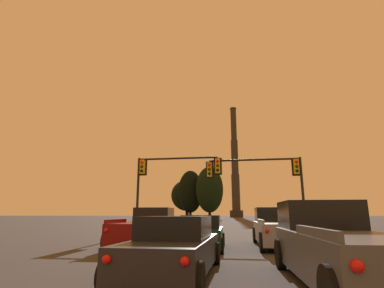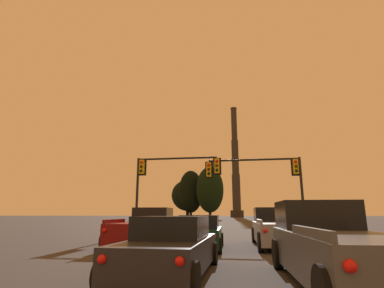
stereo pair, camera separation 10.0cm
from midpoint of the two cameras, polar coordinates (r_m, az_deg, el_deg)
name	(u,v)px [view 2 (the right image)]	position (r m, az deg, el deg)	size (l,w,h in m)	color
sedan_center_lane_second	(171,247)	(8.02, -3.58, -19.00)	(2.02, 4.72, 1.43)	#232328
pickup_truck_right_lane_front	(277,229)	(15.38, 16.03, -15.25)	(2.28, 5.54, 1.82)	gray
hatchback_center_lane_front	(201,233)	(13.65, 1.88, -16.64)	(2.06, 4.16, 1.44)	#0F3823
pickup_truck_left_lane_front	(146,228)	(15.43, -8.63, -15.59)	(2.35, 5.56, 1.82)	maroon
pickup_truck_right_lane_second	(336,246)	(7.57, 26.07, -17.05)	(2.37, 5.57, 1.82)	#4C4F54
traffic_light_overhead_right	(266,175)	(21.90, 14.08, -5.74)	(6.89, 0.50, 5.40)	black
traffic_light_overhead_left	(166,174)	(22.13, -4.91, -5.81)	(6.40, 0.50, 5.60)	black
smokestack	(236,172)	(145.83, 8.34, -5.37)	(6.17, 6.17, 53.79)	#2B2722
treeline_far_right	(191,191)	(92.99, -0.19, -9.03)	(7.45, 6.70, 14.73)	black
treeline_far_left	(188,195)	(98.66, -0.81, -9.75)	(10.42, 9.38, 12.51)	black
treeline_center_left	(210,189)	(88.91, 3.45, -8.64)	(8.02, 7.22, 15.25)	black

